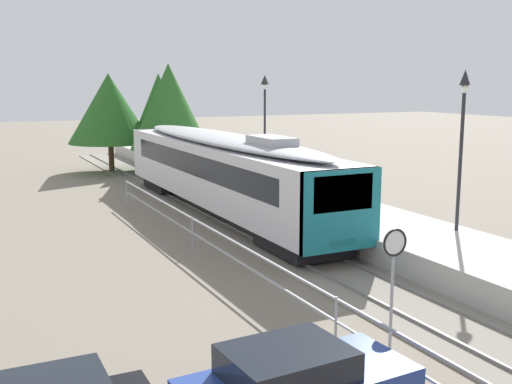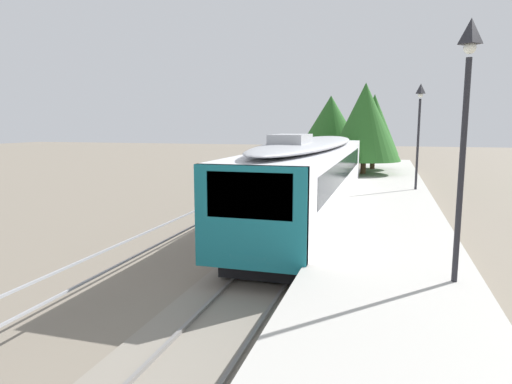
{
  "view_description": "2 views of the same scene",
  "coord_description": "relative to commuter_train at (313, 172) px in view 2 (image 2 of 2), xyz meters",
  "views": [
    {
      "loc": [
        -10.47,
        1.31,
        5.81
      ],
      "look_at": [
        -1.0,
        20.68,
        2.0
      ],
      "focal_mm": 43.28,
      "sensor_mm": 36.0,
      "label": 1
    },
    {
      "loc": [
        3.11,
        6.69,
        4.17
      ],
      "look_at": [
        -1.0,
        20.68,
        2.0
      ],
      "focal_mm": 31.44,
      "sensor_mm": 36.0,
      "label": 2
    }
  ],
  "objects": [
    {
      "name": "station_platform",
      "position": [
        3.25,
        -4.05,
        -1.69
      ],
      "size": [
        3.9,
        60.0,
        0.9
      ],
      "primitive_type": "cube",
      "color": "#B7B5AD",
      "rests_on": "ground"
    },
    {
      "name": "ground_plane",
      "position": [
        -3.0,
        -4.05,
        -2.14
      ],
      "size": [
        160.0,
        160.0,
        0.0
      ],
      "primitive_type": "plane",
      "color": "slate"
    },
    {
      "name": "tree_behind_station_far",
      "position": [
        1.55,
        12.07,
        2.25
      ],
      "size": [
        4.91,
        4.91,
        7.01
      ],
      "color": "brown",
      "rests_on": "ground"
    },
    {
      "name": "track_rails",
      "position": [
        0.0,
        -4.05,
        -2.11
      ],
      "size": [
        3.2,
        60.0,
        0.14
      ],
      "color": "gray",
      "rests_on": "ground"
    },
    {
      "name": "commuter_train",
      "position": [
        0.0,
        0.0,
        0.0
      ],
      "size": [
        2.82,
        18.96,
        3.74
      ],
      "color": "silver",
      "rests_on": "track_rails"
    },
    {
      "name": "platform_lamp_far_end",
      "position": [
        4.58,
        4.97,
        2.48
      ],
      "size": [
        0.34,
        0.34,
        5.35
      ],
      "color": "#232328",
      "rests_on": "station_platform"
    },
    {
      "name": "tree_behind_carpark",
      "position": [
        -1.24,
        16.04,
        2.04
      ],
      "size": [
        5.45,
        5.45,
        6.46
      ],
      "color": "brown",
      "rests_on": "ground"
    },
    {
      "name": "tree_distant_left",
      "position": [
        2.03,
        15.72,
        2.1
      ],
      "size": [
        3.74,
        3.74,
        6.48
      ],
      "color": "brown",
      "rests_on": "ground"
    },
    {
      "name": "platform_lamp_mid_platform",
      "position": [
        4.58,
        -9.44,
        2.48
      ],
      "size": [
        0.34,
        0.34,
        5.35
      ],
      "color": "#232328",
      "rests_on": "station_platform"
    }
  ]
}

